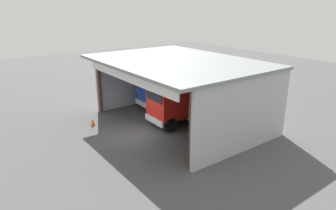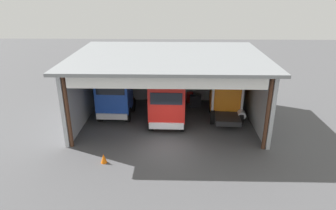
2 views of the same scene
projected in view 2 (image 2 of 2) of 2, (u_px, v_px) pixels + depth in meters
The scene contains 8 objects.
ground_plane at pixel (167, 148), 18.57m from camera, with size 80.00×80.00×0.00m, color #4C4C4F.
workshop_shed at pixel (169, 72), 21.85m from camera, with size 13.06×9.75×5.07m.
truck_blue_left_bay at pixel (115, 94), 22.14m from camera, with size 2.57×4.25×3.73m.
truck_red_center_left_bay at pixel (167, 102), 20.93m from camera, with size 2.65×5.23×3.50m.
truck_orange_right_bay at pixel (226, 92), 22.37m from camera, with size 2.57×4.63×3.70m.
oil_drum at pixel (190, 97), 25.72m from camera, with size 0.58×0.58×0.88m, color #B21E19.
tool_cart at pixel (195, 101), 24.65m from camera, with size 0.90×0.60×1.00m, color black.
traffic_cone at pixel (104, 158), 16.99m from camera, with size 0.36×0.36×0.56m, color orange.
Camera 2 is at (0.45, -16.20, 9.46)m, focal length 31.96 mm.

